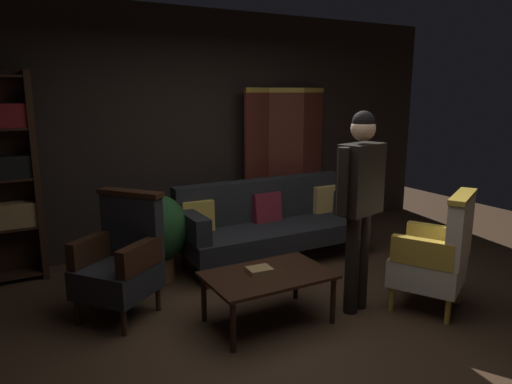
{
  "coord_description": "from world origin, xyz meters",
  "views": [
    {
      "loc": [
        -2.03,
        -2.87,
        1.85
      ],
      "look_at": [
        0.0,
        0.8,
        0.95
      ],
      "focal_mm": 32.87,
      "sensor_mm": 36.0,
      "label": 1
    }
  ],
  "objects_px": {
    "armchair_gilt_accent": "(437,255)",
    "potted_plant": "(159,232)",
    "standing_figure": "(360,194)",
    "folding_screen": "(285,159)",
    "armchair_wing_left": "(121,259)",
    "velvet_couch": "(271,220)",
    "book_tan_leather": "(259,270)",
    "coffee_table": "(268,279)"
  },
  "relations": [
    {
      "from": "armchair_gilt_accent",
      "to": "potted_plant",
      "type": "distance_m",
      "value": 2.57
    },
    {
      "from": "standing_figure",
      "to": "folding_screen",
      "type": "bearing_deg",
      "value": 72.71
    },
    {
      "from": "armchair_wing_left",
      "to": "velvet_couch",
      "type": "bearing_deg",
      "value": 17.53
    },
    {
      "from": "armchair_gilt_accent",
      "to": "standing_figure",
      "type": "bearing_deg",
      "value": 152.77
    },
    {
      "from": "velvet_couch",
      "to": "armchair_gilt_accent",
      "type": "xyz_separation_m",
      "value": [
        0.6,
        -1.76,
        0.04
      ]
    },
    {
      "from": "potted_plant",
      "to": "book_tan_leather",
      "type": "distance_m",
      "value": 1.29
    },
    {
      "from": "folding_screen",
      "to": "armchair_wing_left",
      "type": "height_order",
      "value": "folding_screen"
    },
    {
      "from": "potted_plant",
      "to": "book_tan_leather",
      "type": "height_order",
      "value": "potted_plant"
    },
    {
      "from": "potted_plant",
      "to": "velvet_couch",
      "type": "bearing_deg",
      "value": 0.16
    },
    {
      "from": "coffee_table",
      "to": "standing_figure",
      "type": "relative_size",
      "value": 0.59
    },
    {
      "from": "coffee_table",
      "to": "armchair_wing_left",
      "type": "height_order",
      "value": "armchair_wing_left"
    },
    {
      "from": "velvet_couch",
      "to": "armchair_wing_left",
      "type": "height_order",
      "value": "armchair_wing_left"
    },
    {
      "from": "armchair_wing_left",
      "to": "potted_plant",
      "type": "xyz_separation_m",
      "value": [
        0.49,
        0.56,
        0.01
      ]
    },
    {
      "from": "coffee_table",
      "to": "book_tan_leather",
      "type": "distance_m",
      "value": 0.1
    },
    {
      "from": "coffee_table",
      "to": "book_tan_leather",
      "type": "bearing_deg",
      "value": 125.4
    },
    {
      "from": "velvet_couch",
      "to": "coffee_table",
      "type": "height_order",
      "value": "velvet_couch"
    },
    {
      "from": "folding_screen",
      "to": "book_tan_leather",
      "type": "bearing_deg",
      "value": -127.08
    },
    {
      "from": "armchair_wing_left",
      "to": "standing_figure",
      "type": "bearing_deg",
      "value": -26.52
    },
    {
      "from": "armchair_gilt_accent",
      "to": "folding_screen",
      "type": "bearing_deg",
      "value": 88.01
    },
    {
      "from": "coffee_table",
      "to": "book_tan_leather",
      "type": "xyz_separation_m",
      "value": [
        -0.05,
        0.06,
        0.06
      ]
    },
    {
      "from": "velvet_couch",
      "to": "armchair_wing_left",
      "type": "xyz_separation_m",
      "value": [
        -1.78,
        -0.56,
        0.04
      ]
    },
    {
      "from": "velvet_couch",
      "to": "potted_plant",
      "type": "distance_m",
      "value": 1.28
    },
    {
      "from": "armchair_wing_left",
      "to": "potted_plant",
      "type": "height_order",
      "value": "armchair_wing_left"
    },
    {
      "from": "folding_screen",
      "to": "coffee_table",
      "type": "xyz_separation_m",
      "value": [
        -1.47,
        -2.07,
        -0.61
      ]
    },
    {
      "from": "velvet_couch",
      "to": "potted_plant",
      "type": "height_order",
      "value": "velvet_couch"
    },
    {
      "from": "coffee_table",
      "to": "potted_plant",
      "type": "bearing_deg",
      "value": 111.53
    },
    {
      "from": "coffee_table",
      "to": "armchair_wing_left",
      "type": "xyz_separation_m",
      "value": [
        -0.99,
        0.71,
        0.12
      ]
    },
    {
      "from": "velvet_couch",
      "to": "standing_figure",
      "type": "bearing_deg",
      "value": -90.31
    },
    {
      "from": "standing_figure",
      "to": "coffee_table",
      "type": "bearing_deg",
      "value": 167.78
    },
    {
      "from": "folding_screen",
      "to": "armchair_gilt_accent",
      "type": "xyz_separation_m",
      "value": [
        -0.09,
        -2.55,
        -0.5
      ]
    },
    {
      "from": "folding_screen",
      "to": "potted_plant",
      "type": "distance_m",
      "value": 2.18
    },
    {
      "from": "velvet_couch",
      "to": "armchair_gilt_accent",
      "type": "bearing_deg",
      "value": -71.14
    },
    {
      "from": "velvet_couch",
      "to": "potted_plant",
      "type": "xyz_separation_m",
      "value": [
        -1.28,
        -0.0,
        0.05
      ]
    },
    {
      "from": "coffee_table",
      "to": "armchair_gilt_accent",
      "type": "height_order",
      "value": "armchair_gilt_accent"
    },
    {
      "from": "velvet_couch",
      "to": "standing_figure",
      "type": "xyz_separation_m",
      "value": [
        -0.01,
        -1.44,
        0.57
      ]
    },
    {
      "from": "armchair_wing_left",
      "to": "potted_plant",
      "type": "relative_size",
      "value": 1.19
    },
    {
      "from": "potted_plant",
      "to": "armchair_gilt_accent",
      "type": "bearing_deg",
      "value": -42.94
    },
    {
      "from": "standing_figure",
      "to": "velvet_couch",
      "type": "bearing_deg",
      "value": 89.69
    },
    {
      "from": "book_tan_leather",
      "to": "armchair_wing_left",
      "type": "bearing_deg",
      "value": 145.56
    },
    {
      "from": "coffee_table",
      "to": "armchair_wing_left",
      "type": "bearing_deg",
      "value": 144.29
    },
    {
      "from": "velvet_couch",
      "to": "coffee_table",
      "type": "relative_size",
      "value": 2.12
    },
    {
      "from": "coffee_table",
      "to": "potted_plant",
      "type": "relative_size",
      "value": 1.15
    }
  ]
}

